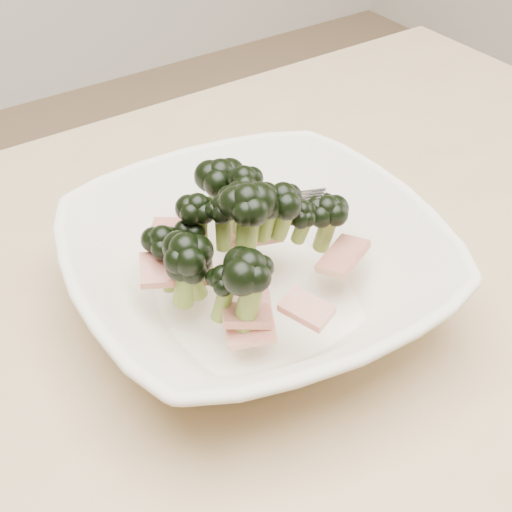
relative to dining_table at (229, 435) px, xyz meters
name	(u,v)px	position (x,y,z in m)	size (l,w,h in m)	color
dining_table	(229,435)	(0.00, 0.00, 0.00)	(1.20, 0.80, 0.75)	tan
broccoli_dish	(254,264)	(0.05, 0.04, 0.14)	(0.33, 0.33, 0.13)	#F0E5CB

